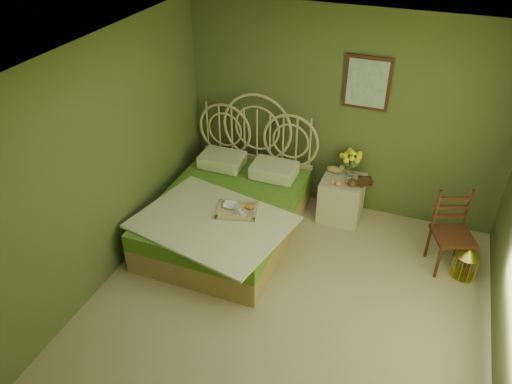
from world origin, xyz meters
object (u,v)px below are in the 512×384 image
at_px(nightstand, 343,193).
at_px(birdcage, 466,262).
at_px(bed, 228,211).
at_px(chair, 455,227).

relative_size(nightstand, birdcage, 2.51).
distance_m(bed, birdcage, 2.79).
bearing_deg(birdcage, bed, -175.77).
bearing_deg(bed, birdcage, 4.23).
distance_m(nightstand, chair, 1.43).
relative_size(bed, nightstand, 2.33).
bearing_deg(bed, nightstand, 34.17).
relative_size(nightstand, chair, 1.08).
relative_size(bed, birdcage, 5.87).
distance_m(chair, birdcage, 0.41).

